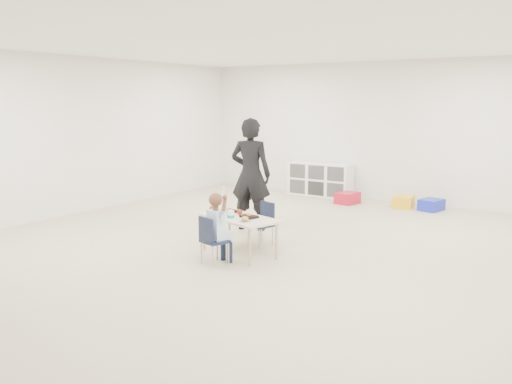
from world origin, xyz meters
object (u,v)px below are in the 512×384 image
Objects in this scene: table at (239,235)px; cubby_shelf at (320,179)px; chair_near at (215,240)px; adult at (251,174)px; child at (215,226)px.

cubby_shelf is (-1.20, 4.65, 0.09)m from table.
adult is (-0.68, 1.77, 0.57)m from chair_near.
adult is (0.53, -3.40, 0.53)m from cubby_shelf.
chair_near is 0.35× the size of adult.
child reaches higher than chair_near.
adult is at bearing -81.18° from cubby_shelf.
adult reaches higher than chair_near.
table is 4.81m from cubby_shelf.
chair_near is at bearing -76.89° from cubby_shelf.
table is 0.57m from child.
child is 5.31m from cubby_shelf.
chair_near reaches higher than table.
child is at bearing -163.77° from chair_near.
chair_near is 0.44× the size of cubby_shelf.
table is 2.00× the size of chair_near.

